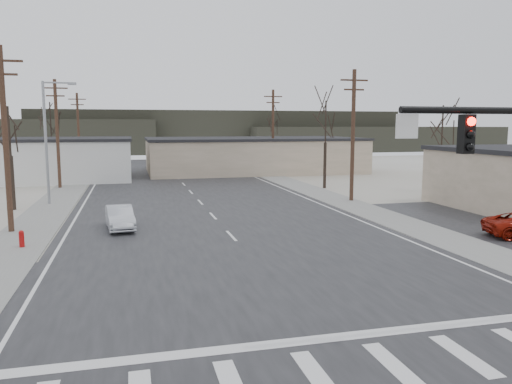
# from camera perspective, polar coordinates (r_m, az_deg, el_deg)

# --- Properties ---
(ground) EXTENTS (140.00, 140.00, 0.00)m
(ground) POSITION_cam_1_polar(r_m,az_deg,el_deg) (18.93, 2.01, -10.29)
(ground) COLOR silver
(ground) RESTS_ON ground
(main_road) EXTENTS (18.00, 110.00, 0.05)m
(main_road) POSITION_cam_1_polar(r_m,az_deg,el_deg) (33.20, -5.22, -2.47)
(main_road) COLOR #232325
(main_road) RESTS_ON ground
(cross_road) EXTENTS (90.00, 10.00, 0.04)m
(cross_road) POSITION_cam_1_polar(r_m,az_deg,el_deg) (18.93, 2.01, -10.23)
(cross_road) COLOR #232325
(cross_road) RESTS_ON ground
(sidewalk_left) EXTENTS (3.00, 90.00, 0.06)m
(sidewalk_left) POSITION_cam_1_polar(r_m,az_deg,el_deg) (38.15, -22.38, -1.69)
(sidewalk_left) COLOR gray
(sidewalk_left) RESTS_ON ground
(sidewalk_right) EXTENTS (3.00, 90.00, 0.06)m
(sidewalk_right) POSITION_cam_1_polar(r_m,az_deg,el_deg) (40.86, 8.50, -0.62)
(sidewalk_right) COLOR gray
(sidewalk_right) RESTS_ON ground
(fire_hydrant) EXTENTS (0.24, 0.24, 0.87)m
(fire_hydrant) POSITION_cam_1_polar(r_m,az_deg,el_deg) (26.37, -25.21, -4.87)
(fire_hydrant) COLOR #A50C0C
(fire_hydrant) RESTS_ON ground
(building_left_far) EXTENTS (22.30, 12.30, 4.50)m
(building_left_far) POSITION_cam_1_polar(r_m,az_deg,el_deg) (58.44, -24.99, 3.41)
(building_left_far) COLOR silver
(building_left_far) RESTS_ON ground
(building_right_far) EXTENTS (26.30, 14.30, 4.30)m
(building_right_far) POSITION_cam_1_polar(r_m,az_deg,el_deg) (63.22, -0.38, 4.29)
(building_right_far) COLOR #C4AE96
(building_right_far) RESTS_ON ground
(upole_left_b) EXTENTS (2.20, 0.30, 10.00)m
(upole_left_b) POSITION_cam_1_polar(r_m,az_deg,el_deg) (30.01, -26.73, 5.67)
(upole_left_b) COLOR #473021
(upole_left_b) RESTS_ON ground
(upole_left_c) EXTENTS (2.20, 0.30, 10.00)m
(upole_left_c) POSITION_cam_1_polar(r_m,az_deg,el_deg) (49.72, -21.77, 6.39)
(upole_left_c) COLOR #473021
(upole_left_c) RESTS_ON ground
(upole_left_d) EXTENTS (2.20, 0.30, 10.00)m
(upole_left_d) POSITION_cam_1_polar(r_m,az_deg,el_deg) (69.60, -19.63, 6.69)
(upole_left_d) COLOR #473021
(upole_left_d) RESTS_ON ground
(upole_right_a) EXTENTS (2.20, 0.30, 10.00)m
(upole_right_a) POSITION_cam_1_polar(r_m,az_deg,el_deg) (38.98, 11.02, 6.60)
(upole_right_a) COLOR #473021
(upole_right_a) RESTS_ON ground
(upole_right_b) EXTENTS (2.20, 0.30, 10.00)m
(upole_right_b) POSITION_cam_1_polar(r_m,az_deg,el_deg) (59.64, 1.95, 7.04)
(upole_right_b) COLOR #473021
(upole_right_b) RESTS_ON ground
(streetlight_main) EXTENTS (2.40, 0.25, 9.00)m
(streetlight_main) POSITION_cam_1_polar(r_m,az_deg,el_deg) (39.72, -22.63, 5.98)
(streetlight_main) COLOR gray
(streetlight_main) RESTS_ON ground
(tree_left_near) EXTENTS (3.30, 3.30, 7.35)m
(tree_left_near) POSITION_cam_1_polar(r_m,az_deg,el_deg) (38.14, -26.36, 5.94)
(tree_left_near) COLOR #33261F
(tree_left_near) RESTS_ON ground
(tree_right_mid) EXTENTS (3.74, 3.74, 8.33)m
(tree_right_mid) POSITION_cam_1_polar(r_m,az_deg,el_deg) (46.72, 7.96, 7.68)
(tree_right_mid) COLOR #33261F
(tree_right_mid) RESTS_ON ground
(tree_left_far) EXTENTS (3.96, 3.96, 8.82)m
(tree_left_far) POSITION_cam_1_polar(r_m,az_deg,el_deg) (63.93, -22.42, 7.46)
(tree_left_far) COLOR #33261F
(tree_left_far) RESTS_ON ground
(tree_right_far) EXTENTS (3.52, 3.52, 7.84)m
(tree_right_far) POSITION_cam_1_polar(r_m,az_deg,el_deg) (72.14, 1.98, 7.42)
(tree_right_far) COLOR #33261F
(tree_right_far) RESTS_ON ground
(tree_lot) EXTENTS (3.52, 3.52, 7.84)m
(tree_lot) POSITION_cam_1_polar(r_m,az_deg,el_deg) (47.70, 20.52, 6.85)
(tree_lot) COLOR #33261F
(tree_lot) RESTS_ON ground
(hill_center) EXTENTS (80.00, 18.00, 9.00)m
(hill_center) POSITION_cam_1_polar(r_m,az_deg,el_deg) (115.06, -4.17, 6.94)
(hill_center) COLOR #333026
(hill_center) RESTS_ON ground
(hill_right) EXTENTS (60.00, 18.00, 5.50)m
(hill_right) POSITION_cam_1_polar(r_m,az_deg,el_deg) (120.63, 13.06, 5.96)
(hill_right) COLOR #333026
(hill_right) RESTS_ON ground
(sedan_crossing) EXTENTS (1.79, 4.06, 1.30)m
(sedan_crossing) POSITION_cam_1_polar(r_m,az_deg,el_deg) (29.06, -15.29, -2.82)
(sedan_crossing) COLOR #B7BAC2
(sedan_crossing) RESTS_ON main_road
(car_far_a) EXTENTS (3.05, 5.36, 1.46)m
(car_far_a) POSITION_cam_1_polar(r_m,az_deg,el_deg) (58.66, -4.23, 2.66)
(car_far_a) COLOR black
(car_far_a) RESTS_ON main_road
(car_far_b) EXTENTS (2.70, 4.18, 1.32)m
(car_far_b) POSITION_cam_1_polar(r_m,az_deg,el_deg) (70.80, -11.48, 3.32)
(car_far_b) COLOR black
(car_far_b) RESTS_ON main_road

